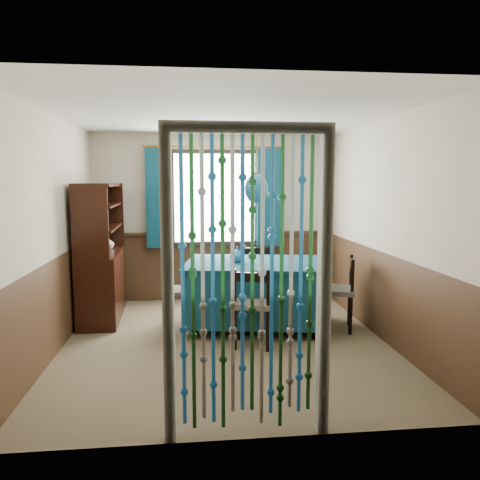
{
  "coord_description": "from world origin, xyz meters",
  "views": [
    {
      "loc": [
        -0.4,
        -5.05,
        1.79
      ],
      "look_at": [
        0.21,
        0.41,
        1.11
      ],
      "focal_mm": 35.0,
      "sensor_mm": 36.0,
      "label": 1
    }
  ],
  "objects": [
    {
      "name": "floor",
      "position": [
        0.0,
        0.0,
        0.0
      ],
      "size": [
        4.0,
        4.0,
        0.0
      ],
      "primitive_type": "plane",
      "color": "brown",
      "rests_on": "ground"
    },
    {
      "name": "ceiling",
      "position": [
        0.0,
        0.0,
        2.5
      ],
      "size": [
        4.0,
        4.0,
        0.0
      ],
      "primitive_type": "plane",
      "rotation": [
        3.14,
        0.0,
        0.0
      ],
      "color": "silver",
      "rests_on": "ground"
    },
    {
      "name": "wall_back",
      "position": [
        0.0,
        2.0,
        1.25
      ],
      "size": [
        3.6,
        0.0,
        3.6
      ],
      "primitive_type": "plane",
      "rotation": [
        1.57,
        0.0,
        0.0
      ],
      "color": "beige",
      "rests_on": "ground"
    },
    {
      "name": "wall_front",
      "position": [
        0.0,
        -2.0,
        1.25
      ],
      "size": [
        3.6,
        0.0,
        3.6
      ],
      "primitive_type": "plane",
      "rotation": [
        -1.57,
        0.0,
        0.0
      ],
      "color": "beige",
      "rests_on": "ground"
    },
    {
      "name": "wall_left",
      "position": [
        -1.8,
        0.0,
        1.25
      ],
      "size": [
        0.0,
        4.0,
        4.0
      ],
      "primitive_type": "plane",
      "rotation": [
        1.57,
        0.0,
        1.57
      ],
      "color": "beige",
      "rests_on": "ground"
    },
    {
      "name": "wall_right",
      "position": [
        1.8,
        0.0,
        1.25
      ],
      "size": [
        0.0,
        4.0,
        4.0
      ],
      "primitive_type": "plane",
      "rotation": [
        1.57,
        0.0,
        -1.57
      ],
      "color": "beige",
      "rests_on": "ground"
    },
    {
      "name": "wainscot_back",
      "position": [
        0.0,
        1.99,
        0.5
      ],
      "size": [
        3.6,
        0.0,
        3.6
      ],
      "primitive_type": "plane",
      "rotation": [
        1.57,
        0.0,
        0.0
      ],
      "color": "#462C1A",
      "rests_on": "ground"
    },
    {
      "name": "wainscot_front",
      "position": [
        0.0,
        -1.99,
        0.5
      ],
      "size": [
        3.6,
        0.0,
        3.6
      ],
      "primitive_type": "plane",
      "rotation": [
        -1.57,
        0.0,
        0.0
      ],
      "color": "#462C1A",
      "rests_on": "ground"
    },
    {
      "name": "wainscot_left",
      "position": [
        -1.79,
        0.0,
        0.5
      ],
      "size": [
        0.0,
        4.0,
        4.0
      ],
      "primitive_type": "plane",
      "rotation": [
        1.57,
        0.0,
        1.57
      ],
      "color": "#462C1A",
      "rests_on": "ground"
    },
    {
      "name": "wainscot_right",
      "position": [
        1.79,
        0.0,
        0.5
      ],
      "size": [
        0.0,
        4.0,
        4.0
      ],
      "primitive_type": "plane",
      "rotation": [
        1.57,
        0.0,
        -1.57
      ],
      "color": "#462C1A",
      "rests_on": "ground"
    },
    {
      "name": "window",
      "position": [
        0.0,
        1.95,
        1.55
      ],
      "size": [
        1.32,
        0.12,
        1.42
      ],
      "primitive_type": "cube",
      "color": "black",
      "rests_on": "wall_back"
    },
    {
      "name": "doorway",
      "position": [
        0.0,
        -1.94,
        1.05
      ],
      "size": [
        1.16,
        0.12,
        2.18
      ],
      "primitive_type": null,
      "color": "silver",
      "rests_on": "ground"
    },
    {
      "name": "dining_table",
      "position": [
        0.42,
        0.52,
        0.47
      ],
      "size": [
        1.86,
        1.42,
        0.82
      ],
      "rotation": [
        0.0,
        0.0,
        -0.16
      ],
      "color": "#0F3A4E",
      "rests_on": "floor"
    },
    {
      "name": "chair_near",
      "position": [
        0.29,
        -0.15,
        0.47
      ],
      "size": [
        0.52,
        0.51,
        0.88
      ],
      "rotation": [
        0.0,
        0.0,
        -0.24
      ],
      "color": "black",
      "rests_on": "floor"
    },
    {
      "name": "chair_far",
      "position": [
        0.57,
        1.19,
        0.48
      ],
      "size": [
        0.49,
        0.47,
        0.91
      ],
      "rotation": [
        0.0,
        0.0,
        3.24
      ],
      "color": "black",
      "rests_on": "floor"
    },
    {
      "name": "chair_left",
      "position": [
        -0.52,
        0.64,
        0.45
      ],
      "size": [
        0.41,
        0.43,
        0.84
      ],
      "rotation": [
        0.0,
        0.0,
        -1.54
      ],
      "color": "black",
      "rests_on": "floor"
    },
    {
      "name": "chair_right",
      "position": [
        1.4,
        0.33,
        0.48
      ],
      "size": [
        0.54,
        0.55,
        0.9
      ],
      "rotation": [
        0.0,
        0.0,
        1.27
      ],
      "color": "black",
      "rests_on": "floor"
    },
    {
      "name": "sideboard",
      "position": [
        -1.55,
        1.15,
        0.61
      ],
      "size": [
        0.52,
        1.37,
        1.77
      ],
      "rotation": [
        0.0,
        0.0,
        0.04
      ],
      "color": "black",
      "rests_on": "floor"
    },
    {
      "name": "pendant_lamp",
      "position": [
        0.42,
        0.52,
        1.71
      ],
      "size": [
        0.29,
        0.29,
        0.97
      ],
      "color": "olive",
      "rests_on": "ceiling"
    },
    {
      "name": "vase_table",
      "position": [
        0.19,
        0.53,
        0.9
      ],
      "size": [
        0.22,
        0.22,
        0.17
      ],
      "primitive_type": "imported",
      "rotation": [
        0.0,
        0.0,
        -0.43
      ],
      "color": "#155B97",
      "rests_on": "dining_table"
    },
    {
      "name": "bowl_shelf",
      "position": [
        -1.49,
        0.93,
        1.23
      ],
      "size": [
        0.25,
        0.25,
        0.05
      ],
      "primitive_type": "imported",
      "rotation": [
        0.0,
        0.0,
        0.4
      ],
      "color": "beige",
      "rests_on": "sideboard"
    },
    {
      "name": "vase_sideboard",
      "position": [
        -1.49,
        1.41,
        0.97
      ],
      "size": [
        0.18,
        0.18,
        0.18
      ],
      "primitive_type": "imported",
      "rotation": [
        0.0,
        0.0,
        -0.04
      ],
      "color": "beige",
      "rests_on": "sideboard"
    }
  ]
}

